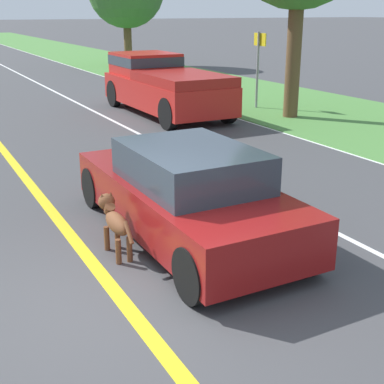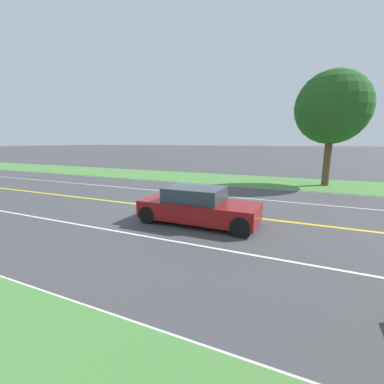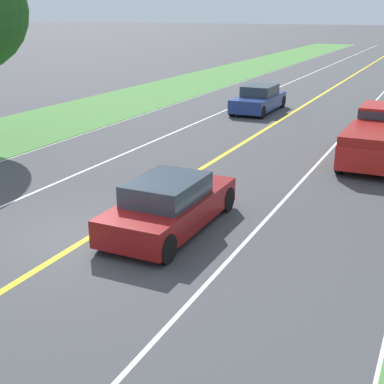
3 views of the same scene
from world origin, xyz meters
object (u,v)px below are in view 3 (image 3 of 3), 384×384
object	(u,v)px
ego_car	(170,205)
oncoming_car	(259,99)
pickup_truck	(381,135)
dog	(129,206)

from	to	relation	value
ego_car	oncoming_car	xyz separation A→B (m)	(-3.28, 16.58, 0.02)
pickup_truck	oncoming_car	size ratio (longest dim) A/B	1.24
dog	oncoming_car	world-z (taller)	oncoming_car
ego_car	dog	distance (m)	1.14
ego_car	oncoming_car	world-z (taller)	oncoming_car
dog	oncoming_car	size ratio (longest dim) A/B	0.27
ego_car	pickup_truck	xyz separation A→B (m)	(3.87, 9.10, 0.29)
dog	oncoming_car	distance (m)	16.81
ego_car	pickup_truck	size ratio (longest dim) A/B	0.80
ego_car	dog	xyz separation A→B (m)	(-1.12, -0.09, -0.16)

